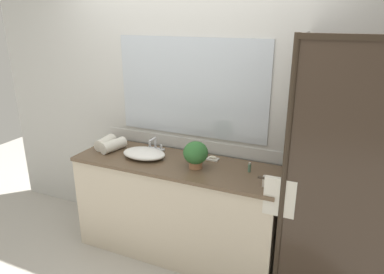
# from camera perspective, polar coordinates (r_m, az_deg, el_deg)

# --- Properties ---
(ground_plane) EXTENTS (8.00, 8.00, 0.00)m
(ground_plane) POSITION_cam_1_polar(r_m,az_deg,el_deg) (3.51, -2.35, -17.70)
(ground_plane) COLOR #B7B2A8
(wall_back_with_mirror) EXTENTS (4.40, 0.06, 2.60)m
(wall_back_with_mirror) POSITION_cam_1_polar(r_m,az_deg,el_deg) (3.22, 0.05, 4.78)
(wall_back_with_mirror) COLOR silver
(wall_back_with_mirror) RESTS_ON ground_plane
(vanity_cabinet) EXTENTS (1.80, 0.58, 0.90)m
(vanity_cabinet) POSITION_cam_1_polar(r_m,az_deg,el_deg) (3.26, -2.38, -11.27)
(vanity_cabinet) COLOR beige
(vanity_cabinet) RESTS_ON ground_plane
(shower_enclosure) EXTENTS (1.20, 0.59, 2.00)m
(shower_enclosure) POSITION_cam_1_polar(r_m,az_deg,el_deg) (2.56, 22.10, -7.33)
(shower_enclosure) COLOR #2D2319
(shower_enclosure) RESTS_ON ground_plane
(sink_basin) EXTENTS (0.39, 0.27, 0.08)m
(sink_basin) POSITION_cam_1_polar(r_m,az_deg,el_deg) (3.16, -7.68, -2.63)
(sink_basin) COLOR white
(sink_basin) RESTS_ON vanity_cabinet
(faucet) EXTENTS (0.17, 0.13, 0.13)m
(faucet) POSITION_cam_1_polar(r_m,az_deg,el_deg) (3.32, -5.94, -1.44)
(faucet) COLOR silver
(faucet) RESTS_ON vanity_cabinet
(potted_plant) EXTENTS (0.20, 0.20, 0.23)m
(potted_plant) POSITION_cam_1_polar(r_m,az_deg,el_deg) (2.90, 0.59, -2.68)
(potted_plant) COLOR #B77A51
(potted_plant) RESTS_ON vanity_cabinet
(soap_dish) EXTENTS (0.10, 0.07, 0.04)m
(soap_dish) POSITION_cam_1_polar(r_m,az_deg,el_deg) (3.10, 3.33, -3.42)
(soap_dish) COLOR silver
(soap_dish) RESTS_ON vanity_cabinet
(amenity_bottle_lotion) EXTENTS (0.02, 0.02, 0.08)m
(amenity_bottle_lotion) POSITION_cam_1_polar(r_m,az_deg,el_deg) (2.90, 9.19, -4.83)
(amenity_bottle_lotion) COLOR #4C7056
(amenity_bottle_lotion) RESTS_ON vanity_cabinet
(amenity_bottle_body_wash) EXTENTS (0.03, 0.03, 0.09)m
(amenity_bottle_body_wash) POSITION_cam_1_polar(r_m,az_deg,el_deg) (2.67, 11.51, -6.96)
(amenity_bottle_body_wash) COLOR silver
(amenity_bottle_body_wash) RESTS_ON vanity_cabinet
(rolled_towel_near_edge) EXTENTS (0.12, 0.23, 0.11)m
(rolled_towel_near_edge) POSITION_cam_1_polar(r_m,az_deg,el_deg) (3.45, -13.69, -0.88)
(rolled_towel_near_edge) COLOR silver
(rolled_towel_near_edge) RESTS_ON vanity_cabinet
(rolled_towel_middle) EXTENTS (0.16, 0.27, 0.11)m
(rolled_towel_middle) POSITION_cam_1_polar(r_m,az_deg,el_deg) (3.36, -12.49, -1.31)
(rolled_towel_middle) COLOR silver
(rolled_towel_middle) RESTS_ON vanity_cabinet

